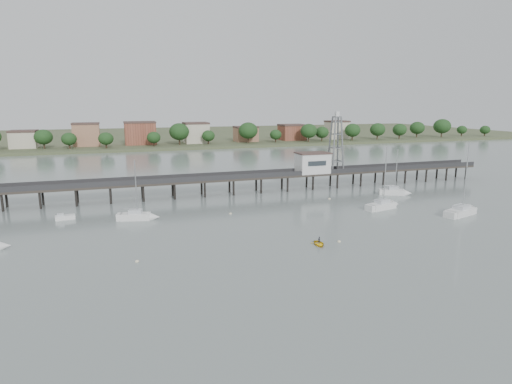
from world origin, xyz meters
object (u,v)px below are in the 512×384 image
pier (217,179)px  lattice_tower (336,145)px  sailboat_b (141,216)px  white_tender (65,217)px  yellow_dinghy (319,245)px  sailboat_d (465,211)px  sailboat_e (398,192)px  sailboat_c (386,205)px

pier → lattice_tower: lattice_tower is taller
lattice_tower → sailboat_b: lattice_tower is taller
sailboat_b → white_tender: (-13.80, 4.71, -0.23)m
sailboat_b → yellow_dinghy: sailboat_b is taller
sailboat_d → sailboat_b: size_ratio=1.27×
sailboat_e → sailboat_b: 59.94m
yellow_dinghy → sailboat_c: bearing=43.4°
pier → sailboat_e: (40.94, -13.83, -3.14)m
sailboat_d → sailboat_b: sailboat_d is taller
sailboat_e → white_tender: sailboat_e is taller
sailboat_d → white_tender: 78.03m
sailboat_c → sailboat_d: bearing=-50.2°
pier → sailboat_c: bearing=-38.6°
sailboat_e → white_tender: bearing=-154.9°
sailboat_e → yellow_dinghy: 44.10m
sailboat_c → sailboat_b: size_ratio=1.14×
pier → white_tender: 35.20m
sailboat_e → sailboat_c: size_ratio=0.84×
white_tender → sailboat_c: bearing=-18.4°
pier → yellow_dinghy: (6.33, -41.16, -3.79)m
sailboat_e → yellow_dinghy: size_ratio=3.86×
sailboat_c → white_tender: 64.20m
white_tender → pier: bearing=13.1°
sailboat_d → sailboat_e: bearing=77.4°
pier → white_tender: (-32.69, -12.59, -3.38)m
lattice_tower → sailboat_b: 54.30m
pier → sailboat_e: 43.33m
sailboat_d → white_tender: sailboat_d is taller
sailboat_c → pier: bearing=127.8°
sailboat_e → sailboat_b: sailboat_b is taller
sailboat_c → lattice_tower: bearing=73.9°
sailboat_d → pier: bearing=124.7°
sailboat_c → yellow_dinghy: size_ratio=4.58×
white_tender → yellow_dinghy: 48.37m
sailboat_c → white_tender: bearing=155.9°
sailboat_e → yellow_dinghy: sailboat_e is taller
sailboat_e → sailboat_d: (1.60, -19.44, -0.02)m
pier → lattice_tower: (31.50, 0.00, 7.31)m
pier → sailboat_c: 39.05m
pier → sailboat_d: (42.55, -33.27, -3.16)m
sailboat_b → white_tender: size_ratio=3.29×
pier → sailboat_b: bearing=-137.5°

